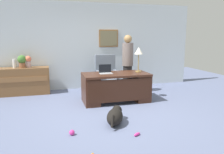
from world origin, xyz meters
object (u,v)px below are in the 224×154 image
at_px(potted_plant, 22,61).
at_px(dog_toy_ball, 72,133).
at_px(vase_with_flowers, 28,61).
at_px(dog_toy_plush, 137,134).
at_px(desk_lamp, 139,52).
at_px(armchair, 106,76).
at_px(laptop, 106,71).
at_px(vase_empty, 14,64).
at_px(person_standing, 128,63).
at_px(credenza, 23,81).
at_px(dog_lying, 115,116).
at_px(desk, 116,86).

height_order(potted_plant, dog_toy_ball, potted_plant).
relative_size(vase_with_flowers, dog_toy_plush, 2.24).
xyz_separation_m(desk_lamp, potted_plant, (-3.01, 1.34, -0.27)).
bearing_deg(dog_toy_ball, dog_toy_plush, -16.97).
xyz_separation_m(armchair, potted_plant, (-2.35, 0.51, 0.48)).
xyz_separation_m(laptop, dog_toy_plush, (0.02, -2.11, -0.77)).
bearing_deg(vase_empty, potted_plant, 0.00).
bearing_deg(armchair, person_standing, -14.97).
height_order(dog_toy_ball, dog_toy_plush, dog_toy_ball).
bearing_deg(credenza, person_standing, -12.77).
height_order(credenza, vase_empty, vase_empty).
distance_m(armchair, vase_with_flowers, 2.28).
bearing_deg(vase_empty, dog_toy_plush, -56.04).
relative_size(vase_empty, dog_toy_ball, 2.71).
xyz_separation_m(credenza, armchair, (2.35, -0.51, 0.11)).
bearing_deg(potted_plant, credenza, -165.15).
height_order(laptop, dog_toy_plush, laptop).
bearing_deg(vase_empty, credenza, -0.40).
xyz_separation_m(armchair, dog_lying, (-0.43, -2.34, -0.34)).
xyz_separation_m(credenza, laptop, (2.12, -1.35, 0.40)).
height_order(desk_lamp, vase_empty, desk_lamp).
bearing_deg(dog_toy_ball, potted_plant, 108.72).
relative_size(credenza, person_standing, 0.86).
distance_m(credenza, person_standing, 3.07).
relative_size(credenza, potted_plant, 4.07).
height_order(desk, dog_toy_plush, desk).
xyz_separation_m(vase_with_flowers, dog_toy_plush, (1.96, -3.46, -0.94)).
bearing_deg(vase_with_flowers, potted_plant, 180.00).
distance_m(armchair, potted_plant, 2.45).
height_order(vase_with_flowers, potted_plant, potted_plant).
distance_m(armchair, dog_toy_ball, 2.96).
relative_size(desk, vase_empty, 6.63).
relative_size(vase_with_flowers, dog_toy_ball, 3.58).
relative_size(desk, credenza, 1.15).
xyz_separation_m(dog_lying, vase_with_flowers, (-1.75, 2.85, 0.81)).
bearing_deg(armchair, desk, -89.03).
distance_m(desk_lamp, vase_with_flowers, 3.15).
distance_m(dog_lying, vase_with_flowers, 3.44).
height_order(desk, vase_empty, vase_empty).
height_order(dog_lying, potted_plant, potted_plant).
bearing_deg(dog_toy_plush, armchair, 85.73).
xyz_separation_m(person_standing, dog_lying, (-1.03, -2.18, -0.73)).
xyz_separation_m(credenza, desk_lamp, (3.01, -1.34, 0.86)).
relative_size(laptop, vase_empty, 1.27).
bearing_deg(person_standing, vase_empty, 167.99).
bearing_deg(dog_toy_plush, dog_lying, 108.81).
distance_m(vase_empty, potted_plant, 0.21).
bearing_deg(laptop, armchair, 74.17).
bearing_deg(dog_toy_plush, potted_plant, 121.59).
bearing_deg(armchair, dog_toy_plush, -94.27).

